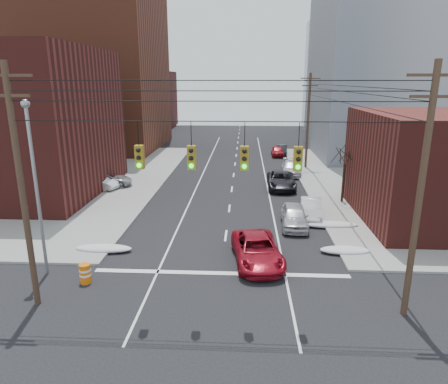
# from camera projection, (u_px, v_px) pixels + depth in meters

# --- Properties ---
(ground) EXTENTS (160.00, 160.00, 0.00)m
(ground) POSITION_uv_depth(u_px,v_px,m) (211.00, 351.00, 15.62)
(ground) COLOR black
(ground) RESTS_ON ground
(building_brick_tall) EXTENTS (24.00, 20.00, 30.00)m
(building_brick_tall) POSITION_uv_depth(u_px,v_px,m) (76.00, 46.00, 58.91)
(building_brick_tall) COLOR brown
(building_brick_tall) RESTS_ON ground
(building_brick_far) EXTENTS (22.00, 18.00, 12.00)m
(building_brick_far) POSITION_uv_depth(u_px,v_px,m) (120.00, 100.00, 86.44)
(building_brick_far) COLOR #531C19
(building_brick_far) RESTS_ON ground
(building_office) EXTENTS (22.00, 20.00, 25.00)m
(building_office) POSITION_uv_depth(u_px,v_px,m) (401.00, 62.00, 53.40)
(building_office) COLOR gray
(building_office) RESTS_ON ground
(building_glass) EXTENTS (20.00, 18.00, 22.00)m
(building_glass) POSITION_uv_depth(u_px,v_px,m) (361.00, 76.00, 78.70)
(building_glass) COLOR gray
(building_glass) RESTS_ON ground
(utility_pole_left) EXTENTS (2.20, 0.28, 11.00)m
(utility_pole_left) POSITION_uv_depth(u_px,v_px,m) (21.00, 186.00, 17.36)
(utility_pole_left) COLOR #473323
(utility_pole_left) RESTS_ON ground
(utility_pole_right) EXTENTS (2.20, 0.28, 11.00)m
(utility_pole_right) POSITION_uv_depth(u_px,v_px,m) (420.00, 191.00, 16.50)
(utility_pole_right) COLOR #473323
(utility_pole_right) RESTS_ON ground
(utility_pole_far) EXTENTS (2.20, 0.28, 11.00)m
(utility_pole_far) POSITION_uv_depth(u_px,v_px,m) (308.00, 120.00, 46.30)
(utility_pole_far) COLOR #473323
(utility_pole_far) RESTS_ON ground
(traffic_signals) EXTENTS (17.00, 0.42, 2.02)m
(traffic_signals) POSITION_uv_depth(u_px,v_px,m) (218.00, 156.00, 16.52)
(traffic_signals) COLOR black
(traffic_signals) RESTS_ON ground
(street_light) EXTENTS (0.44, 0.44, 9.32)m
(street_light) POSITION_uv_depth(u_px,v_px,m) (35.00, 175.00, 20.37)
(street_light) COLOR gray
(street_light) RESTS_ON ground
(bare_tree) EXTENTS (2.09, 2.20, 4.93)m
(bare_tree) POSITION_uv_depth(u_px,v_px,m) (343.00, 177.00, 33.72)
(bare_tree) COLOR black
(bare_tree) RESTS_ON ground
(snow_nw) EXTENTS (3.50, 1.08, 0.42)m
(snow_nw) POSITION_uv_depth(u_px,v_px,m) (104.00, 248.00, 24.59)
(snow_nw) COLOR silver
(snow_nw) RESTS_ON ground
(snow_ne) EXTENTS (3.00, 1.08, 0.42)m
(snow_ne) POSITION_uv_depth(u_px,v_px,m) (345.00, 250.00, 24.31)
(snow_ne) COLOR silver
(snow_ne) RESTS_ON ground
(snow_east_far) EXTENTS (4.00, 1.08, 0.42)m
(snow_east_far) POSITION_uv_depth(u_px,v_px,m) (330.00, 224.00, 28.64)
(snow_east_far) COLOR silver
(snow_east_far) RESTS_ON ground
(red_pickup) EXTENTS (3.26, 5.84, 1.54)m
(red_pickup) POSITION_uv_depth(u_px,v_px,m) (257.00, 250.00, 22.99)
(red_pickup) COLOR maroon
(red_pickup) RESTS_ON ground
(parked_car_a) EXTENTS (2.09, 4.70, 1.57)m
(parked_car_a) POSITION_uv_depth(u_px,v_px,m) (294.00, 216.00, 28.66)
(parked_car_a) COLOR silver
(parked_car_a) RESTS_ON ground
(parked_car_b) EXTENTS (2.06, 4.53, 1.44)m
(parked_car_b) POSITION_uv_depth(u_px,v_px,m) (311.00, 209.00, 30.52)
(parked_car_b) COLOR silver
(parked_car_b) RESTS_ON ground
(parked_car_c) EXTENTS (2.74, 5.75, 1.58)m
(parked_car_c) POSITION_uv_depth(u_px,v_px,m) (281.00, 180.00, 38.82)
(parked_car_c) COLOR black
(parked_car_c) RESTS_ON ground
(parked_car_d) EXTENTS (2.51, 5.33, 1.50)m
(parked_car_d) POSITION_uv_depth(u_px,v_px,m) (291.00, 168.00, 44.35)
(parked_car_d) COLOR silver
(parked_car_d) RESTS_ON ground
(parked_car_e) EXTENTS (1.69, 4.07, 1.38)m
(parked_car_e) POSITION_uv_depth(u_px,v_px,m) (277.00, 151.00, 55.31)
(parked_car_e) COLOR maroon
(parked_car_e) RESTS_ON ground
(parked_car_f) EXTENTS (1.93, 4.33, 1.38)m
(parked_car_f) POSITION_uv_depth(u_px,v_px,m) (282.00, 150.00, 56.26)
(parked_car_f) COLOR black
(parked_car_f) RESTS_ON ground
(lot_car_a) EXTENTS (4.11, 2.59, 1.28)m
(lot_car_a) POSITION_uv_depth(u_px,v_px,m) (99.00, 182.00, 38.12)
(lot_car_a) COLOR white
(lot_car_a) RESTS_ON sidewalk_nw
(lot_car_b) EXTENTS (5.09, 3.14, 1.31)m
(lot_car_b) POSITION_uv_depth(u_px,v_px,m) (107.00, 180.00, 38.96)
(lot_car_b) COLOR #B1B1B6
(lot_car_b) RESTS_ON sidewalk_nw
(lot_car_c) EXTENTS (5.19, 3.09, 1.41)m
(lot_car_c) POSITION_uv_depth(u_px,v_px,m) (35.00, 180.00, 38.86)
(lot_car_c) COLOR black
(lot_car_c) RESTS_ON sidewalk_nw
(lot_car_d) EXTENTS (4.01, 1.96, 1.31)m
(lot_car_d) POSITION_uv_depth(u_px,v_px,m) (41.00, 174.00, 41.25)
(lot_car_d) COLOR #A8A9AD
(lot_car_d) RESTS_ON sidewalk_nw
(construction_barrel) EXTENTS (0.76, 0.76, 1.04)m
(construction_barrel) POSITION_uv_depth(u_px,v_px,m) (85.00, 273.00, 20.72)
(construction_barrel) COLOR orange
(construction_barrel) RESTS_ON ground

